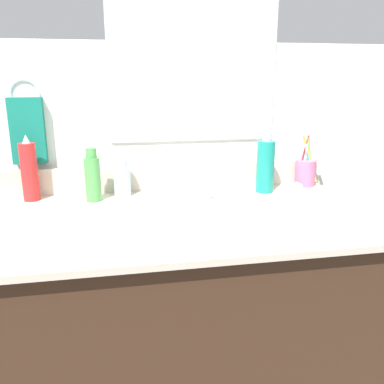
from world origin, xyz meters
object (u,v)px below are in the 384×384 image
at_px(bottle_gel_clear, 122,180).
at_px(bottle_toner_green, 93,177).
at_px(bottle_mouthwash_teal, 265,166).
at_px(soap_bar, 291,187).
at_px(cup_pink, 305,171).
at_px(bottle_spray_red, 29,171).
at_px(hand_towel, 28,131).
at_px(faucet, 203,190).

distance_m(bottle_gel_clear, bottle_toner_green, 0.11).
height_order(bottle_mouthwash_teal, soap_bar, bottle_mouthwash_teal).
relative_size(bottle_gel_clear, cup_pink, 0.65).
bearing_deg(cup_pink, soap_bar, -144.16).
distance_m(bottle_spray_red, cup_pink, 0.98).
height_order(bottle_spray_red, cup_pink, bottle_spray_red).
relative_size(bottle_mouthwash_teal, soap_bar, 3.28).
bearing_deg(hand_towel, faucet, -15.81).
distance_m(faucet, bottle_spray_red, 0.57).
relative_size(faucet, soap_bar, 2.50).
distance_m(bottle_toner_green, cup_pink, 0.77).
relative_size(hand_towel, bottle_mouthwash_teal, 1.05).
xyz_separation_m(bottle_gel_clear, soap_bar, (0.60, -0.04, -0.04)).
bearing_deg(bottle_mouthwash_teal, hand_towel, 171.50).
height_order(hand_towel, bottle_spray_red, hand_towel).
bearing_deg(bottle_toner_green, bottle_mouthwash_teal, 0.13).
height_order(hand_towel, cup_pink, hand_towel).
bearing_deg(cup_pink, bottle_toner_green, -175.98).
xyz_separation_m(bottle_toner_green, bottle_spray_red, (-0.20, 0.04, 0.02)).
height_order(faucet, bottle_toner_green, bottle_toner_green).
relative_size(hand_towel, cup_pink, 1.16).
distance_m(bottle_toner_green, soap_bar, 0.70).
distance_m(hand_towel, bottle_gel_clear, 0.35).
xyz_separation_m(bottle_mouthwash_teal, cup_pink, (0.18, 0.05, -0.04)).
bearing_deg(cup_pink, bottle_spray_red, -179.39).
bearing_deg(soap_bar, bottle_mouthwash_teal, 178.26).
bearing_deg(soap_bar, faucet, -173.54).
height_order(bottle_mouthwash_teal, cup_pink, bottle_mouthwash_teal).
relative_size(faucet, cup_pink, 0.84).
bearing_deg(bottle_gel_clear, soap_bar, -4.26).
xyz_separation_m(faucet, bottle_spray_red, (-0.56, 0.08, 0.07)).
xyz_separation_m(bottle_spray_red, cup_pink, (0.97, 0.01, -0.04)).
xyz_separation_m(hand_towel, soap_bar, (0.90, -0.12, -0.21)).
height_order(bottle_toner_green, cup_pink, cup_pink).
xyz_separation_m(bottle_toner_green, soap_bar, (0.69, -0.00, -0.07)).
bearing_deg(bottle_gel_clear, hand_towel, 165.59).
bearing_deg(bottle_spray_red, bottle_toner_green, -12.26).
xyz_separation_m(bottle_mouthwash_teal, bottle_spray_red, (-0.79, 0.04, 0.00)).
xyz_separation_m(hand_towel, cup_pink, (0.98, -0.07, -0.16)).
xyz_separation_m(bottle_gel_clear, bottle_toner_green, (-0.10, -0.04, 0.02)).
relative_size(bottle_spray_red, soap_bar, 3.39).
bearing_deg(bottle_spray_red, faucet, -8.48).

